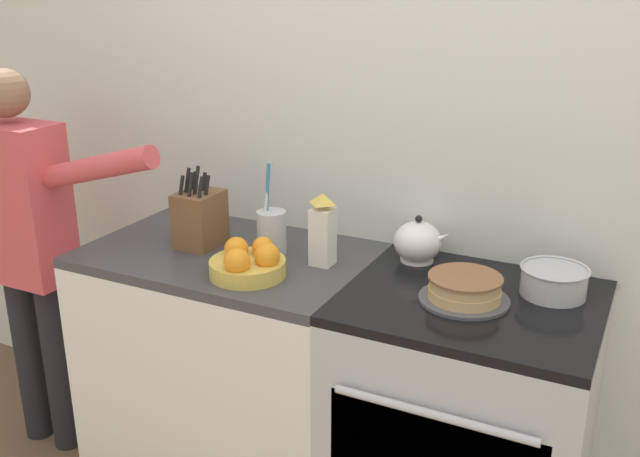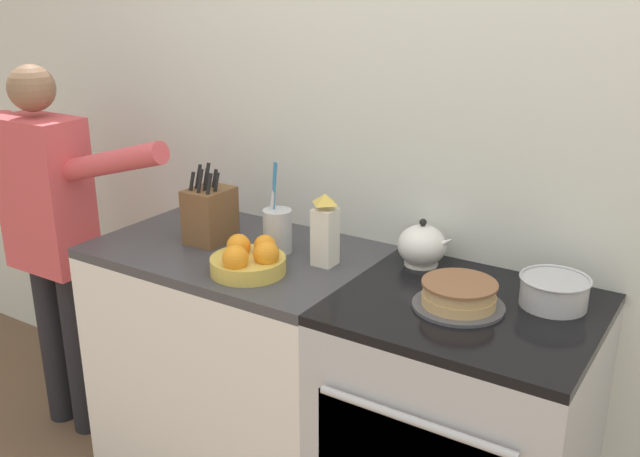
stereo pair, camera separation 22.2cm
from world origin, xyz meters
name	(u,v)px [view 2 (the right image)]	position (x,y,z in m)	size (l,w,h in m)	color
wall_back	(444,144)	(0.00, 0.66, 1.30)	(8.00, 0.04, 2.60)	silver
counter_cabinet	(240,364)	(-0.61, 0.32, 0.46)	(0.97, 0.64, 0.92)	white
stove_range	(457,440)	(0.24, 0.32, 0.46)	(0.74, 0.67, 0.92)	#B7BABF
layer_cake	(459,296)	(0.23, 0.29, 0.96)	(0.26, 0.26, 0.08)	#4C4C51
tea_kettle	(423,246)	(0.00, 0.53, 0.99)	(0.19, 0.16, 0.16)	white
mixing_bowl	(554,291)	(0.45, 0.45, 0.97)	(0.20, 0.20, 0.09)	#B7BABF
knife_block	(210,214)	(-0.73, 0.32, 1.02)	(0.13, 0.16, 0.29)	brown
utensil_crock	(277,229)	(-0.47, 0.37, 1.00)	(0.10, 0.10, 0.31)	#B7BABF
fruit_bowl	(249,260)	(-0.43, 0.17, 0.97)	(0.24, 0.24, 0.12)	gold
milk_carton	(325,231)	(-0.27, 0.36, 1.04)	(0.07, 0.07, 0.24)	white
person_baker	(51,226)	(-1.41, 0.17, 0.90)	(0.89, 0.20, 1.52)	black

